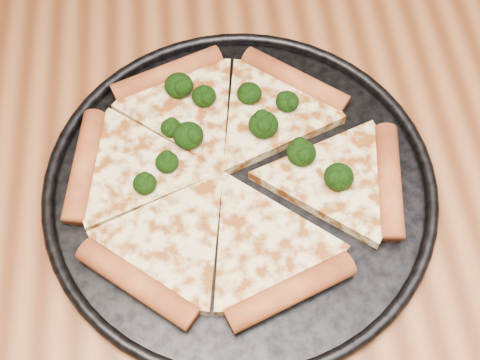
{
  "coord_description": "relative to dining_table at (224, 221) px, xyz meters",
  "views": [
    {
      "loc": [
        -0.01,
        -0.31,
        1.29
      ],
      "look_at": [
        0.02,
        -0.01,
        0.77
      ],
      "focal_mm": 47.35,
      "sensor_mm": 36.0,
      "label": 1
    }
  ],
  "objects": [
    {
      "name": "dining_table",
      "position": [
        0.0,
        0.0,
        0.0
      ],
      "size": [
        1.2,
        0.9,
        0.75
      ],
      "color": "#97552E",
      "rests_on": "ground"
    },
    {
      "name": "pizza",
      "position": [
        0.0,
        -0.0,
        0.11
      ],
      "size": [
        0.33,
        0.31,
        0.02
      ],
      "rotation": [
        0.0,
        0.0,
        0.37
      ],
      "color": "#F1D993",
      "rests_on": "pizza_pan"
    },
    {
      "name": "pizza_pan",
      "position": [
        0.02,
        -0.01,
        0.1
      ],
      "size": [
        0.38,
        0.38,
        0.02
      ],
      "color": "black",
      "rests_on": "dining_table"
    },
    {
      "name": "broccoli_florets",
      "position": [
        0.02,
        0.04,
        0.12
      ],
      "size": [
        0.21,
        0.15,
        0.02
      ],
      "color": "black",
      "rests_on": "pizza"
    }
  ]
}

